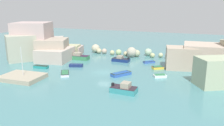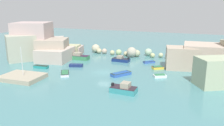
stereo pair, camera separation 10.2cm
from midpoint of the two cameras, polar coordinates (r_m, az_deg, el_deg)
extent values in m
plane|color=teal|center=(46.24, -2.08, -2.45)|extent=(160.00, 160.00, 0.00)
cube|color=#B4AB9F|center=(67.61, -14.98, 4.44)|extent=(8.35, 8.02, 4.70)
cube|color=#BAA19A|center=(64.86, -11.16, 3.22)|extent=(9.18, 7.37, 2.39)
cube|color=#A7A893|center=(60.73, -21.81, 3.67)|extent=(9.10, 9.44, 6.43)
cube|color=#BAA09C|center=(62.68, -19.46, 5.53)|extent=(10.91, 10.28, 9.35)
cube|color=#AD9D8B|center=(59.38, -14.94, 3.45)|extent=(9.48, 9.33, 5.32)
cube|color=#A7A197|center=(71.06, -17.49, 4.46)|extent=(10.57, 11.12, 4.07)
cube|color=#ABAF9B|center=(73.83, -20.06, 4.25)|extent=(10.15, 8.47, 3.19)
cube|color=#BBAB9E|center=(57.81, -14.25, 2.12)|extent=(8.68, 9.34, 3.17)
cube|color=#B3B387|center=(63.29, -10.47, 3.23)|extent=(5.73, 5.44, 2.92)
cube|color=#B6B388|center=(70.51, -20.36, 4.40)|extent=(10.22, 10.51, 4.64)
cube|color=#BFA896|center=(52.95, 22.31, 1.62)|extent=(8.75, 8.42, 5.37)
cube|color=#B5A28D|center=(51.05, 18.63, 1.19)|extent=(9.52, 6.54, 4.81)
cube|color=#A7B291|center=(42.02, 25.76, -2.07)|extent=(8.62, 7.61, 4.97)
cube|color=#ADAD9A|center=(54.13, 24.35, 1.52)|extent=(8.38, 8.64, 5.09)
sphere|color=#B7B094|center=(66.57, -4.14, 3.76)|extent=(2.47, 2.47, 2.47)
sphere|color=#C0B289|center=(65.23, -3.26, 3.12)|extent=(1.48, 1.48, 1.48)
sphere|color=#BEA792|center=(64.71, -1.91, 3.06)|extent=(1.51, 1.51, 1.51)
sphere|color=#B8B584|center=(63.05, 0.13, 2.69)|extent=(1.34, 1.34, 1.34)
sphere|color=#A7BF84|center=(62.84, 1.78, 2.78)|extent=(1.63, 1.63, 1.63)
sphere|color=tan|center=(62.07, 3.59, 2.43)|extent=(1.24, 1.24, 1.24)
sphere|color=#AEA895|center=(60.54, 5.10, 2.80)|extent=(2.69, 2.69, 2.69)
sphere|color=#AAAD88|center=(61.11, 6.42, 2.50)|extent=(1.89, 1.89, 1.89)
sphere|color=#A2BB9E|center=(62.78, 9.35, 2.77)|extent=(2.03, 2.03, 2.03)
sphere|color=#B9BD82|center=(60.61, 10.41, 1.94)|extent=(1.25, 1.25, 1.25)
sphere|color=#B7C091|center=(61.22, 12.46, 1.97)|extent=(1.28, 1.28, 1.28)
sphere|color=#B8AB97|center=(60.11, 14.35, 1.90)|extent=(1.80, 1.80, 1.80)
sphere|color=#B2BA85|center=(60.66, 16.25, 1.62)|extent=(1.26, 1.26, 1.26)
sphere|color=#B5B88B|center=(59.73, 17.70, 1.85)|extent=(2.34, 2.34, 2.34)
sphere|color=#A5B095|center=(59.47, 20.36, 1.11)|extent=(1.38, 1.38, 1.38)
cube|color=tan|center=(45.20, -21.94, -3.36)|extent=(7.89, 6.14, 0.80)
sphere|color=red|center=(57.68, 2.90, 1.23)|extent=(0.64, 0.64, 0.64)
cube|color=navy|center=(55.65, 2.35, 0.80)|extent=(4.26, 2.21, 0.71)
cube|color=#1F2430|center=(55.56, 2.36, 1.18)|extent=(4.18, 2.17, 0.06)
cube|color=#9E937F|center=(55.58, 2.13, 1.52)|extent=(1.34, 1.45, 0.69)
cube|color=black|center=(54.88, 4.30, 1.22)|extent=(0.36, 0.44, 0.50)
cube|color=navy|center=(51.24, -9.13, -0.60)|extent=(3.29, 2.10, 0.62)
cube|color=#305CB9|center=(44.22, 2.37, -2.86)|extent=(3.52, 4.39, 0.56)
cube|color=#233129|center=(44.13, 2.38, -2.47)|extent=(3.45, 4.30, 0.06)
cube|color=#234C93|center=(44.13, 2.38, -2.46)|extent=(2.99, 3.73, 0.08)
cube|color=yellow|center=(49.84, 11.71, -1.20)|extent=(2.75, 2.50, 0.53)
cube|color=#2A1B2E|center=(49.76, 11.72, -0.87)|extent=(2.70, 2.45, 0.06)
cube|color=#2D7047|center=(49.76, 11.73, -0.86)|extent=(2.34, 2.13, 0.08)
cube|color=white|center=(44.03, 12.21, -3.29)|extent=(2.73, 2.34, 0.51)
cube|color=#2D7047|center=(43.95, 12.23, -2.92)|extent=(2.32, 1.99, 0.08)
cube|color=white|center=(45.21, -21.69, -3.39)|extent=(2.25, 5.27, 0.72)
cylinder|color=silver|center=(44.43, -22.05, 0.40)|extent=(0.10, 0.10, 5.44)
cube|color=#378152|center=(58.68, -9.00, 1.47)|extent=(6.78, 2.46, 0.99)
cube|color=#301F35|center=(58.57, -9.02, 1.97)|extent=(6.64, 2.41, 0.06)
cube|color=#9E937F|center=(58.33, -8.74, 2.29)|extent=(2.06, 1.66, 0.78)
cube|color=black|center=(60.12, -11.69, 2.38)|extent=(0.38, 0.46, 0.50)
cube|color=teal|center=(51.83, -17.67, -0.96)|extent=(3.42, 1.52, 0.57)
cube|color=#1D3029|center=(51.75, -17.69, -0.63)|extent=(3.35, 1.49, 0.06)
cube|color=silver|center=(45.65, -11.89, -2.67)|extent=(3.40, 4.02, 0.46)
cube|color=black|center=(45.57, -11.91, -2.36)|extent=(3.33, 3.94, 0.06)
cube|color=#2D7047|center=(45.57, -11.91, -2.35)|extent=(2.89, 3.42, 0.08)
cube|color=teal|center=(35.58, 3.07, -6.92)|extent=(4.13, 2.20, 0.86)
cube|color=#2C212A|center=(35.42, 3.08, -6.23)|extent=(4.04, 2.15, 0.06)
cube|color=#9E937F|center=(35.17, 3.61, -5.68)|extent=(1.35, 1.63, 0.88)
cube|color=black|center=(36.00, 0.23, -5.49)|extent=(0.36, 0.44, 0.50)
cube|color=gray|center=(56.15, 15.35, 0.31)|extent=(3.57, 3.38, 0.51)
cube|color=#213123|center=(56.09, 15.37, 0.59)|extent=(3.50, 3.32, 0.06)
cube|color=#234C93|center=(56.09, 15.37, 0.60)|extent=(3.04, 2.88, 0.08)
cube|color=#385CB2|center=(54.75, 9.52, 0.23)|extent=(2.79, 2.66, 0.42)
cube|color=#2A2A2E|center=(54.69, 9.53, 0.47)|extent=(2.73, 2.61, 0.06)
cube|color=#234C93|center=(54.69, 9.53, 0.48)|extent=(2.37, 2.26, 0.08)
camera|label=1|loc=(0.05, -89.94, 0.01)|focal=35.67mm
camera|label=2|loc=(0.05, 90.06, -0.01)|focal=35.67mm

